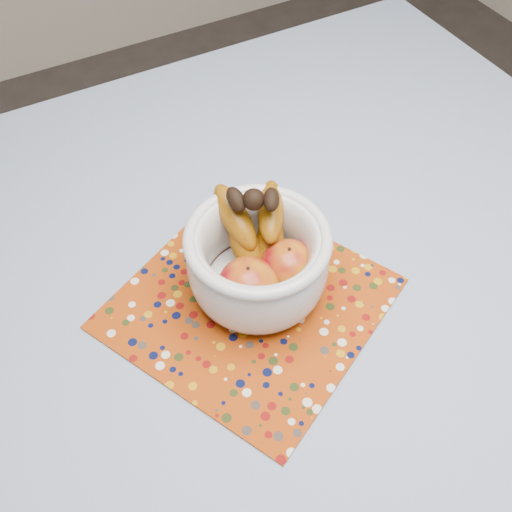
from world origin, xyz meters
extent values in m
plane|color=#2D2826|center=(0.00, 0.00, 0.00)|extent=(4.00, 4.00, 0.00)
cube|color=brown|center=(0.00, 0.00, 0.73)|extent=(1.20, 1.20, 0.04)
cylinder|color=brown|center=(0.53, 0.53, 0.35)|extent=(0.06, 0.06, 0.71)
cylinder|color=brown|center=(0.69, 0.22, 0.23)|extent=(0.04, 0.04, 0.45)
cube|color=slate|center=(0.00, 0.00, 0.76)|extent=(1.32, 1.32, 0.01)
cube|color=#923207|center=(-0.11, 0.01, 0.76)|extent=(0.48, 0.48, 0.00)
cylinder|color=silver|center=(-0.09, 0.03, 0.77)|extent=(0.11, 0.11, 0.01)
cylinder|color=silver|center=(-0.09, 0.03, 0.78)|extent=(0.15, 0.15, 0.01)
torus|color=silver|center=(-0.09, 0.03, 0.88)|extent=(0.21, 0.21, 0.02)
ellipsoid|color=#6E040C|center=(-0.12, 0.00, 0.83)|extent=(0.09, 0.09, 0.08)
ellipsoid|color=#6E040C|center=(-0.05, 0.01, 0.82)|extent=(0.08, 0.08, 0.08)
sphere|color=black|center=(-0.07, 0.07, 0.91)|extent=(0.03, 0.03, 0.03)
camera|label=1|loc=(-0.35, -0.45, 1.51)|focal=42.00mm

